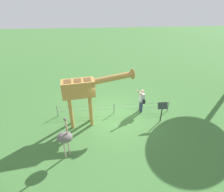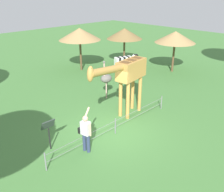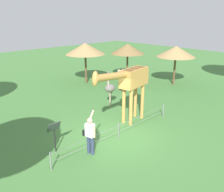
% 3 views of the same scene
% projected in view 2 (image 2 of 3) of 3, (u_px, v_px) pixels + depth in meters
% --- Properties ---
extents(ground_plane, '(60.00, 60.00, 0.00)m').
position_uv_depth(ground_plane, '(113.00, 132.00, 11.24)').
color(ground_plane, '#427538').
extents(giraffe, '(3.99, 1.04, 3.24)m').
position_uv_depth(giraffe, '(127.00, 74.00, 11.84)').
color(giraffe, '#BC8942').
rests_on(giraffe, ground_plane).
extents(visitor, '(0.60, 0.57, 1.74)m').
position_uv_depth(visitor, '(86.00, 131.00, 9.60)').
color(visitor, navy).
rests_on(visitor, ground_plane).
extents(zebra, '(1.80, 0.90, 1.66)m').
position_uv_depth(zebra, '(124.00, 62.00, 17.58)').
color(zebra, black).
rests_on(zebra, ground_plane).
extents(ostrich, '(0.70, 0.56, 2.25)m').
position_uv_depth(ostrich, '(106.00, 79.00, 14.36)').
color(ostrich, '#CC9E93').
rests_on(ostrich, ground_plane).
extents(shade_hut_near, '(2.87, 2.87, 3.03)m').
position_uv_depth(shade_hut_near, '(125.00, 34.00, 20.02)').
color(shade_hut_near, brown).
rests_on(shade_hut_near, ground_plane).
extents(shade_hut_far, '(3.16, 3.16, 3.25)m').
position_uv_depth(shade_hut_far, '(80.00, 34.00, 18.69)').
color(shade_hut_far, brown).
rests_on(shade_hut_far, ground_plane).
extents(shade_hut_aside, '(2.99, 2.99, 3.08)m').
position_uv_depth(shade_hut_aside, '(175.00, 37.00, 18.36)').
color(shade_hut_aside, brown).
rests_on(shade_hut_aside, ground_plane).
extents(info_sign, '(0.56, 0.21, 1.32)m').
position_uv_depth(info_sign, '(48.00, 129.00, 9.70)').
color(info_sign, black).
rests_on(info_sign, ground_plane).
extents(wire_fence, '(7.05, 0.05, 0.75)m').
position_uv_depth(wire_fence, '(115.00, 125.00, 10.99)').
color(wire_fence, slate).
rests_on(wire_fence, ground_plane).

